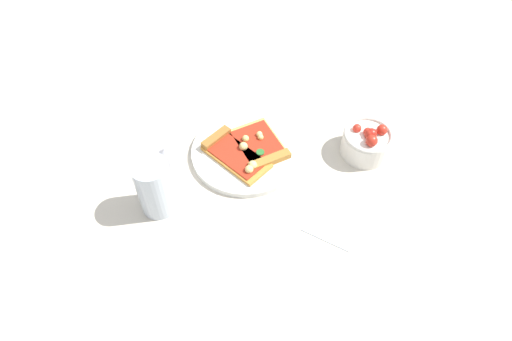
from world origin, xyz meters
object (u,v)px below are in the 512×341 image
Objects in this scene: pepper_shaker at (167,162)px; plate at (246,152)px; pizza_slice_near at (235,153)px; salad_bowl at (367,142)px; pizza_slice_far at (260,146)px; paper_napkin at (337,216)px; soda_glass at (155,188)px.

plate is at bearing 131.71° from pepper_shaker.
salad_bowl is (-0.13, 0.26, 0.01)m from pizza_slice_near.
pepper_shaker is at bearing -49.54° from pizza_slice_far.
salad_bowl is 0.84× the size of paper_napkin.
plate is 1.50× the size of pizza_slice_far.
salad_bowl is 1.35× the size of pepper_shaker.
pizza_slice_far is at bearing 148.37° from soda_glass.
paper_napkin is (0.06, 0.25, -0.02)m from pizza_slice_near.
salad_bowl is at bearing 178.45° from paper_napkin.
pizza_slice_far is 1.27× the size of paper_napkin.
pepper_shaker reaches higher than pizza_slice_far.
salad_bowl is at bearing 113.36° from pizza_slice_far.
pepper_shaker is (0.13, -0.16, 0.02)m from pizza_slice_far.
soda_glass is (0.31, -0.35, 0.03)m from salad_bowl.
plate is at bearing 143.57° from pizza_slice_near.
soda_glass is at bearing -27.08° from pizza_slice_near.
pepper_shaker is (0.23, -0.37, 0.01)m from salad_bowl.
soda_glass reaches higher than paper_napkin.
salad_bowl is 0.44m from pepper_shaker.
paper_napkin is at bearing 95.65° from pepper_shaker.
pizza_slice_far is at bearing 133.03° from pizza_slice_near.
pizza_slice_near reaches higher than plate.
pizza_slice_far is 0.26m from soda_glass.
plate is 1.87× the size of soda_glass.
pizza_slice_near is 1.29× the size of soda_glass.
pizza_slice_far is 0.23m from paper_napkin.
pepper_shaker reaches higher than paper_napkin.
salad_bowl is at bearing 117.25° from pizza_slice_near.
paper_napkin is 0.37m from pepper_shaker.
soda_glass is at bearing -31.63° from pizza_slice_far.
soda_glass is (0.21, -0.13, 0.04)m from pizza_slice_far.
salad_bowl reaches higher than paper_napkin.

